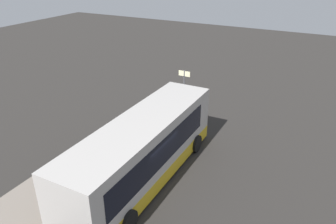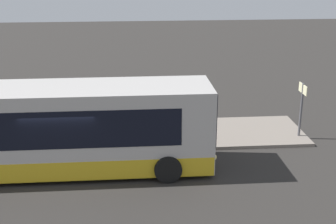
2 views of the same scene
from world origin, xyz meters
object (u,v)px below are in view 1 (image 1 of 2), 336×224
at_px(passenger_waiting, 118,136).
at_px(sign_post, 184,81).
at_px(passenger_boarding, 146,115).
at_px(bus_lead, 143,151).
at_px(suitcase, 125,150).

xyz_separation_m(passenger_waiting, sign_post, (8.08, -0.17, 0.61)).
distance_m(passenger_boarding, passenger_waiting, 2.81).
xyz_separation_m(bus_lead, suitcase, (1.19, 1.94, -1.15)).
bearing_deg(suitcase, bus_lead, -121.64).
relative_size(passenger_boarding, sign_post, 0.76).
relative_size(suitcase, sign_post, 0.35).
xyz_separation_m(bus_lead, passenger_waiting, (1.44, 2.48, -0.54)).
height_order(passenger_boarding, suitcase, passenger_boarding).
xyz_separation_m(bus_lead, passenger_boarding, (4.24, 2.44, -0.50)).
distance_m(bus_lead, suitcase, 2.55).
relative_size(passenger_boarding, suitcase, 2.17).
height_order(passenger_waiting, sign_post, sign_post).
relative_size(passenger_waiting, suitcase, 2.04).
bearing_deg(bus_lead, suitcase, 58.36).
bearing_deg(passenger_boarding, sign_post, -176.13).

